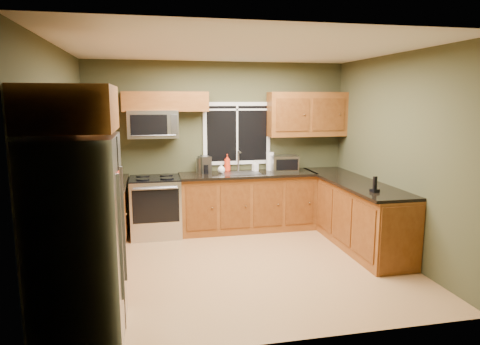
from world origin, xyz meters
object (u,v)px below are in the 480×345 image
object	(u,v)px
range	(156,206)
toaster_oven	(284,163)
microwave	(153,124)
soap_bottle_b	(255,166)
refrigerator	(79,239)
cordless_phone	(375,187)
kettle	(201,164)
soap_bottle_a	(227,163)
paper_towel_roll	(270,161)
coffee_maker	(205,165)
soap_bottle_c	(221,168)

from	to	relation	value
range	toaster_oven	world-z (taller)	toaster_oven
toaster_oven	microwave	bearing A→B (deg)	177.48
microwave	soap_bottle_b	bearing A→B (deg)	1.16
refrigerator	cordless_phone	xyz separation A→B (m)	(3.42, 1.06, 0.10)
kettle	soap_bottle_a	bearing A→B (deg)	6.59
paper_towel_roll	cordless_phone	bearing A→B (deg)	-66.43
coffee_maker	paper_towel_roll	world-z (taller)	paper_towel_roll
kettle	soap_bottle_b	world-z (taller)	kettle
microwave	toaster_oven	distance (m)	2.18
microwave	kettle	distance (m)	0.99
range	soap_bottle_c	bearing A→B (deg)	5.44
microwave	cordless_phone	bearing A→B (deg)	-34.12
soap_bottle_a	microwave	bearing A→B (deg)	-175.39
microwave	paper_towel_roll	distance (m)	2.00
kettle	soap_bottle_a	distance (m)	0.44
coffee_maker	soap_bottle_b	distance (m)	0.84
soap_bottle_b	paper_towel_roll	bearing A→B (deg)	9.02
microwave	paper_towel_roll	world-z (taller)	microwave
refrigerator	soap_bottle_c	size ratio (longest dim) A/B	11.80
toaster_oven	soap_bottle_a	bearing A→B (deg)	168.46
range	cordless_phone	distance (m)	3.26
microwave	soap_bottle_b	size ratio (longest dim) A/B	4.21
paper_towel_roll	range	bearing A→B (deg)	-173.64
coffee_maker	soap_bottle_c	xyz separation A→B (m)	(0.26, -0.04, -0.05)
microwave	soap_bottle_c	distance (m)	1.27
soap_bottle_b	cordless_phone	distance (m)	2.18
soap_bottle_c	soap_bottle_b	bearing A→B (deg)	6.81
refrigerator	kettle	bearing A→B (deg)	64.20
microwave	soap_bottle_c	size ratio (longest dim) A/B	4.98
soap_bottle_a	soap_bottle_c	distance (m)	0.19
soap_bottle_c	soap_bottle_a	bearing A→B (deg)	47.37
range	cordless_phone	world-z (taller)	cordless_phone
coffee_maker	range	bearing A→B (deg)	-170.20
microwave	soap_bottle_a	distance (m)	1.34
toaster_oven	soap_bottle_b	distance (m)	0.47
range	coffee_maker	bearing A→B (deg)	9.80
range	soap_bottle_a	xyz separation A→B (m)	(1.17, 0.23, 0.61)
microwave	kettle	bearing A→B (deg)	3.44
coffee_maker	soap_bottle_c	bearing A→B (deg)	-7.91
kettle	cordless_phone	size ratio (longest dim) A/B	1.47
toaster_oven	kettle	size ratio (longest dim) A/B	1.46
range	soap_bottle_b	world-z (taller)	soap_bottle_b
toaster_oven	soap_bottle_a	xyz separation A→B (m)	(-0.91, 0.19, 0.01)
coffee_maker	soap_bottle_b	world-z (taller)	coffee_maker
refrigerator	cordless_phone	distance (m)	3.58
soap_bottle_c	cordless_phone	xyz separation A→B (m)	(1.68, -1.81, -0.02)
refrigerator	soap_bottle_a	world-z (taller)	refrigerator
refrigerator	kettle	size ratio (longest dim) A/B	6.05
coffee_maker	microwave	bearing A→B (deg)	-179.99
cordless_phone	range	bearing A→B (deg)	147.89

